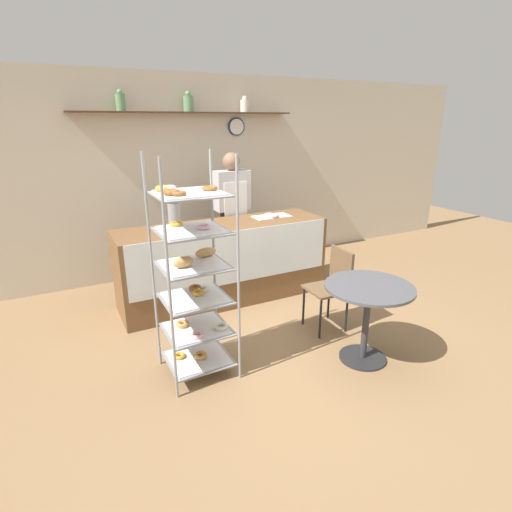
% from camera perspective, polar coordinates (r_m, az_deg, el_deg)
% --- Properties ---
extents(ground_plane, '(14.00, 14.00, 0.00)m').
position_cam_1_polar(ground_plane, '(4.01, 3.04, -12.93)').
color(ground_plane, olive).
extents(back_wall, '(10.00, 0.30, 2.70)m').
position_cam_1_polar(back_wall, '(5.75, -9.65, 11.16)').
color(back_wall, beige).
rests_on(back_wall, ground_plane).
extents(display_counter, '(2.50, 0.69, 0.96)m').
position_cam_1_polar(display_counter, '(4.84, -4.54, -0.89)').
color(display_counter, brown).
rests_on(display_counter, ground_plane).
extents(pastry_rack, '(0.58, 0.54, 1.89)m').
position_cam_1_polar(pastry_rack, '(3.31, -8.87, -3.05)').
color(pastry_rack, gray).
rests_on(pastry_rack, ground_plane).
extents(person_worker, '(0.44, 0.23, 1.73)m').
position_cam_1_polar(person_worker, '(5.27, -3.39, 6.09)').
color(person_worker, '#282833').
rests_on(person_worker, ground_plane).
extents(cafe_table, '(0.78, 0.78, 0.74)m').
position_cam_1_polar(cafe_table, '(3.71, 15.67, -6.63)').
color(cafe_table, '#262628').
rests_on(cafe_table, ground_plane).
extents(cafe_chair, '(0.40, 0.40, 0.86)m').
position_cam_1_polar(cafe_chair, '(4.23, 10.97, -3.52)').
color(cafe_chair, black).
rests_on(cafe_chair, ground_plane).
extents(coffee_carafe, '(0.13, 0.13, 0.36)m').
position_cam_1_polar(coffee_carafe, '(4.42, -11.59, 5.67)').
color(coffee_carafe, gray).
rests_on(coffee_carafe, display_counter).
extents(donut_tray_counter, '(0.47, 0.25, 0.05)m').
position_cam_1_polar(donut_tray_counter, '(5.01, 2.30, 5.77)').
color(donut_tray_counter, white).
rests_on(donut_tray_counter, display_counter).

